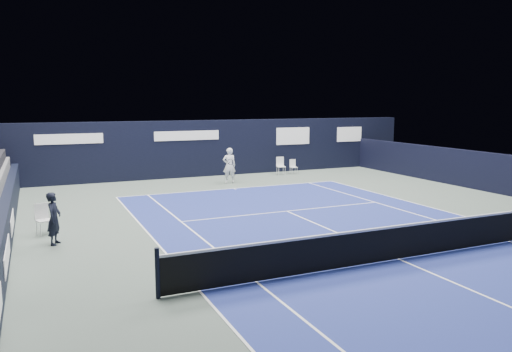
{
  "coord_description": "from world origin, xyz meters",
  "views": [
    {
      "loc": [
        -8.6,
        -10.01,
        4.11
      ],
      "look_at": [
        -0.91,
        7.22,
        1.3
      ],
      "focal_mm": 35.0,
      "sensor_mm": 36.0,
      "label": 1
    }
  ],
  "objects_px": {
    "folding_chair_back_a": "(280,163)",
    "line_judge_chair": "(43,217)",
    "tennis_player": "(229,165)",
    "folding_chair_back_b": "(293,166)",
    "tennis_net": "(400,241)"
  },
  "relations": [
    {
      "from": "folding_chair_back_b",
      "to": "tennis_net",
      "type": "xyz_separation_m",
      "value": [
        -4.98,
        -15.16,
        0.04
      ]
    },
    {
      "from": "line_judge_chair",
      "to": "tennis_net",
      "type": "xyz_separation_m",
      "value": [
        8.49,
        -6.62,
        -0.04
      ]
    },
    {
      "from": "folding_chair_back_a",
      "to": "tennis_net",
      "type": "height_order",
      "value": "tennis_net"
    },
    {
      "from": "folding_chair_back_b",
      "to": "tennis_net",
      "type": "height_order",
      "value": "tennis_net"
    },
    {
      "from": "folding_chair_back_b",
      "to": "tennis_net",
      "type": "distance_m",
      "value": 15.95
    },
    {
      "from": "tennis_player",
      "to": "folding_chair_back_a",
      "type": "bearing_deg",
      "value": 24.11
    },
    {
      "from": "line_judge_chair",
      "to": "tennis_net",
      "type": "distance_m",
      "value": 10.76
    },
    {
      "from": "folding_chair_back_b",
      "to": "line_judge_chair",
      "type": "bearing_deg",
      "value": -142.05
    },
    {
      "from": "folding_chair_back_b",
      "to": "folding_chair_back_a",
      "type": "bearing_deg",
      "value": -179.26
    },
    {
      "from": "folding_chair_back_a",
      "to": "line_judge_chair",
      "type": "xyz_separation_m",
      "value": [
        -12.67,
        -8.6,
        -0.11
      ]
    },
    {
      "from": "folding_chair_back_b",
      "to": "tennis_player",
      "type": "bearing_deg",
      "value": -154.9
    },
    {
      "from": "folding_chair_back_b",
      "to": "tennis_net",
      "type": "bearing_deg",
      "value": -102.6
    },
    {
      "from": "folding_chair_back_a",
      "to": "tennis_net",
      "type": "xyz_separation_m",
      "value": [
        -4.18,
        -15.22,
        -0.16
      ]
    },
    {
      "from": "folding_chair_back_a",
      "to": "tennis_net",
      "type": "distance_m",
      "value": 15.79
    },
    {
      "from": "tennis_net",
      "to": "tennis_player",
      "type": "bearing_deg",
      "value": 88.25
    }
  ]
}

